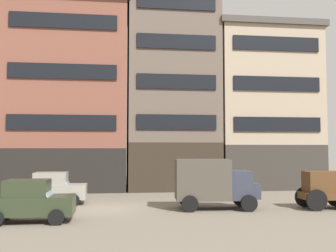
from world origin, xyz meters
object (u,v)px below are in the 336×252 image
cargo_wagon (328,187)px  delivery_truck_near (213,182)px  sedan_light (30,201)px  sedan_dark (53,188)px

cargo_wagon → delivery_truck_near: (-6.04, 0.69, 0.28)m
sedan_light → sedan_dark: bearing=89.2°
delivery_truck_near → sedan_light: bearing=-163.3°
cargo_wagon → sedan_dark: bearing=166.5°
delivery_truck_near → cargo_wagon: bearing=-6.5°
delivery_truck_near → sedan_light: size_ratio=1.21×
sedan_dark → cargo_wagon: bearing=-13.5°
cargo_wagon → sedan_dark: cargo_wagon is taller
delivery_truck_near → sedan_light: (-8.77, -2.63, -0.51)m
sedan_light → delivery_truck_near: bearing=16.7°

